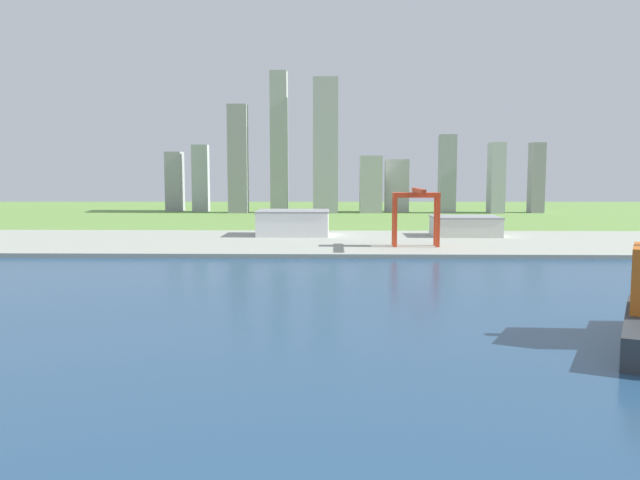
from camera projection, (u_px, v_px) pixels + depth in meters
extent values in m
plane|color=#628E40|center=(330.00, 304.00, 229.91)|extent=(2400.00, 2400.00, 0.00)
cube|color=navy|center=(329.00, 351.00, 170.25)|extent=(840.00, 360.00, 0.15)
cube|color=#989D90|center=(333.00, 242.00, 418.68)|extent=(840.00, 140.00, 2.50)
cube|color=red|center=(395.00, 222.00, 380.84)|extent=(2.20, 2.20, 28.86)
cube|color=red|center=(438.00, 222.00, 380.27)|extent=(2.20, 2.20, 28.86)
cube|color=red|center=(394.00, 221.00, 388.79)|extent=(2.20, 2.20, 28.86)
cube|color=red|center=(436.00, 221.00, 388.22)|extent=(2.20, 2.20, 28.86)
cube|color=red|center=(416.00, 195.00, 382.87)|extent=(27.24, 10.00, 2.80)
cube|color=red|center=(419.00, 191.00, 371.35)|extent=(2.60, 45.16, 2.60)
cube|color=white|center=(293.00, 224.00, 452.47)|extent=(48.45, 35.65, 16.06)
cube|color=gray|center=(293.00, 211.00, 451.57)|extent=(49.42, 36.37, 1.20)
cube|color=silver|center=(465.00, 227.00, 448.45)|extent=(44.78, 32.29, 12.22)
cube|color=gray|center=(465.00, 217.00, 447.75)|extent=(45.68, 32.94, 1.20)
cube|color=gray|center=(175.00, 181.00, 767.47)|extent=(18.68, 21.37, 69.07)
cube|color=#A2A7AC|center=(201.00, 178.00, 756.98)|extent=(18.33, 14.26, 76.87)
cube|color=gray|center=(238.00, 159.00, 727.13)|extent=(21.54, 14.98, 120.02)
cube|color=#989C98|center=(279.00, 143.00, 731.33)|extent=(18.68, 20.00, 156.71)
cube|color=#9FA0A4|center=(326.00, 146.00, 725.30)|extent=(27.54, 17.71, 149.15)
cube|color=#A3A5A5|center=(371.00, 184.00, 735.70)|extent=(24.45, 26.64, 63.74)
cube|color=#A3A1A4|center=(397.00, 186.00, 751.00)|extent=(26.79, 17.36, 59.99)
cube|color=gray|center=(447.00, 174.00, 732.84)|extent=(17.50, 20.99, 87.10)
cube|color=#ACACB5|center=(496.00, 178.00, 727.31)|extent=(15.46, 24.72, 78.21)
cube|color=gray|center=(536.00, 178.00, 733.57)|extent=(14.48, 19.71, 78.34)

